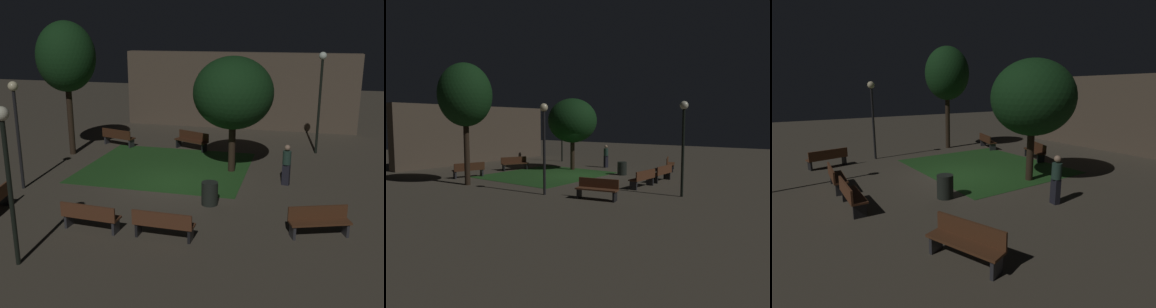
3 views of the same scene
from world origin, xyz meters
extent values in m
plane|color=#4C4438|center=(0.00, 0.00, 0.00)|extent=(60.00, 60.00, 0.00)
cube|color=#23511E|center=(-0.83, 1.94, 0.01)|extent=(6.98, 6.15, 0.01)
cube|color=brown|center=(-1.15, -4.69, 0.45)|extent=(1.83, 0.59, 0.06)
cube|color=brown|center=(-1.16, -4.90, 0.68)|extent=(1.80, 0.18, 0.40)
cube|color=#2D2D33|center=(-1.95, -4.64, 0.21)|extent=(0.10, 0.39, 0.42)
cube|color=#2D2D33|center=(-0.35, -4.74, 0.21)|extent=(0.10, 0.39, 0.42)
cube|color=brown|center=(1.15, -4.69, 0.45)|extent=(1.81, 0.53, 0.06)
cube|color=brown|center=(1.14, -4.90, 0.68)|extent=(1.80, 0.11, 0.40)
cube|color=black|center=(0.35, -4.67, 0.21)|extent=(0.09, 0.39, 0.42)
cube|color=black|center=(1.95, -4.71, 0.21)|extent=(0.09, 0.39, 0.42)
cube|color=black|center=(-4.99, -3.66, 0.21)|extent=(0.39, 0.16, 0.42)
cube|color=#422314|center=(-4.35, 4.91, 0.45)|extent=(1.86, 0.97, 0.06)
cube|color=#422314|center=(-4.41, 4.71, 0.68)|extent=(1.74, 0.57, 0.40)
cube|color=#2D2D33|center=(-5.11, 5.14, 0.21)|extent=(0.19, 0.39, 0.42)
cube|color=#2D2D33|center=(-3.58, 4.69, 0.21)|extent=(0.19, 0.39, 0.42)
cube|color=#422314|center=(-0.53, 5.06, 0.45)|extent=(1.85, 1.13, 0.06)
cube|color=#422314|center=(-0.45, 5.25, 0.68)|extent=(1.68, 0.75, 0.40)
cube|color=black|center=(0.21, 4.75, 0.21)|extent=(0.22, 0.39, 0.42)
cube|color=black|center=(-1.27, 5.36, 0.21)|extent=(0.22, 0.39, 0.42)
cube|color=#512D19|center=(5.52, -3.48, 0.45)|extent=(1.86, 1.07, 0.06)
cube|color=#512D19|center=(5.45, -3.28, 0.68)|extent=(1.71, 0.67, 0.40)
cube|color=#2D2D33|center=(6.28, -3.21, 0.21)|extent=(0.21, 0.39, 0.42)
cube|color=#2D2D33|center=(4.77, -3.75, 0.21)|extent=(0.21, 0.39, 0.42)
cylinder|color=#2D2116|center=(-5.89, 2.88, 1.94)|extent=(0.28, 0.28, 3.88)
ellipsoid|color=#143816|center=(-5.89, 2.88, 4.62)|extent=(2.70, 2.70, 3.20)
cylinder|color=#2D2116|center=(2.00, 2.09, 1.22)|extent=(0.29, 0.29, 2.43)
ellipsoid|color=#143816|center=(2.00, 2.09, 3.34)|extent=(3.30, 3.30, 2.98)
cylinder|color=black|center=(-2.07, -7.06, 1.91)|extent=(0.12, 0.12, 3.82)
sphere|color=#F2EDCC|center=(-2.07, -7.06, 3.97)|extent=(0.36, 0.36, 0.36)
cylinder|color=black|center=(-5.34, -1.98, 1.87)|extent=(0.12, 0.12, 3.74)
sphere|color=#F4E5B2|center=(-5.34, -1.98, 3.89)|extent=(0.36, 0.36, 0.36)
cylinder|color=black|center=(5.51, 5.90, 2.25)|extent=(0.12, 0.12, 4.50)
sphere|color=white|center=(5.51, 5.90, 4.65)|extent=(0.36, 0.36, 0.36)
cylinder|color=black|center=(1.89, -1.84, 0.41)|extent=(0.57, 0.57, 0.81)
cube|color=black|center=(4.33, 0.87, 0.42)|extent=(0.32, 0.25, 0.84)
cylinder|color=#233D33|center=(4.33, 0.87, 1.10)|extent=(0.32, 0.32, 0.52)
sphere|color=tan|center=(4.33, 0.87, 1.50)|extent=(0.22, 0.22, 0.22)
cube|color=brown|center=(0.93, 10.79, 2.25)|extent=(13.77, 0.80, 4.49)
camera|label=1|loc=(4.91, -16.19, 5.95)|focal=42.42mm
camera|label=2|loc=(-16.92, -12.49, 3.26)|focal=32.98mm
camera|label=3|loc=(10.32, -6.67, 3.63)|focal=27.84mm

